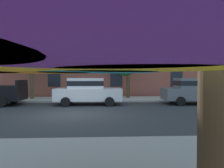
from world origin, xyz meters
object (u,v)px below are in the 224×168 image
at_px(sedan_gray, 195,90).
at_px(street_tree_middle, 126,66).
at_px(sedan_white, 88,91).
at_px(street_tree_left, 35,49).

distance_m(sedan_gray, street_tree_middle, 5.95).
xyz_separation_m(sedan_white, street_tree_left, (-4.38, 3.28, 3.15)).
xyz_separation_m(sedan_gray, street_tree_left, (-11.68, 3.28, 3.15)).
distance_m(sedan_white, street_tree_left, 6.32).
distance_m(street_tree_left, street_tree_middle, 7.51).
height_order(sedan_gray, street_tree_middle, street_tree_middle).
relative_size(sedan_gray, street_tree_left, 0.73).
xyz_separation_m(street_tree_left, street_tree_middle, (7.38, 0.41, -1.34)).
xyz_separation_m(sedan_white, sedan_gray, (7.29, 0.00, 0.00)).
xyz_separation_m(sedan_gray, street_tree_middle, (-4.29, 3.69, 1.82)).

